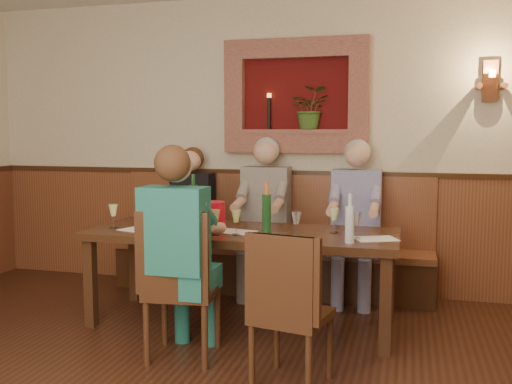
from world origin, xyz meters
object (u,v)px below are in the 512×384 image
Objects in this scene: person_bench_right at (355,235)px; wine_bottle_green_a at (267,212)px; bench at (270,258)px; chair_near_left at (182,315)px; person_bench_left at (190,231)px; water_bottle at (350,223)px; chair_near_right at (290,341)px; person_bench_mid at (264,230)px; spittoon_bucket at (213,216)px; dining_table at (242,240)px; wine_bottle_green_b at (193,204)px; person_chair_front at (180,272)px.

person_bench_right is 3.78× the size of wine_bottle_green_a.
bench is 2.94× the size of chair_near_left.
wine_bottle_green_a is at bearing -42.25° from person_bench_left.
chair_near_left is at bearing -119.94° from wine_bottle_green_a.
water_bottle is at bearing -55.12° from bench.
person_bench_right is at bearing 93.21° from water_bottle.
person_bench_right reaches higher than chair_near_right.
person_bench_mid is 6.61× the size of spittoon_bucket.
person_bench_mid is (0.16, 1.59, 0.31)m from chair_near_left.
dining_table is 1.65× the size of person_bench_right.
wine_bottle_green_b reaches higher than chair_near_right.
spittoon_bucket is (-0.23, -0.97, 0.53)m from bench.
chair_near_right is 1.96m from person_bench_mid.
wine_bottle_green_a is at bearing -19.11° from wine_bottle_green_b.
chair_near_left is 2.65× the size of wine_bottle_green_a.
bench is 1.75m from person_chair_front.
water_bottle is (0.65, -0.24, -0.02)m from wine_bottle_green_a.
spittoon_bucket is at bearing 166.25° from water_bottle.
spittoon_bucket is 0.53× the size of wine_bottle_green_b.
chair_near_right is 1.19m from wine_bottle_green_a.
wine_bottle_green_b is at bearing 143.68° from chair_near_right.
dining_table is at bearing -47.40° from person_bench_left.
person_bench_mid reaches higher than dining_table.
dining_table is 2.35× the size of chair_near_left.
chair_near_right is 2.45× the size of wine_bottle_green_a.
dining_table is 1.63× the size of person_bench_mid.
person_bench_left is 0.74m from person_bench_mid.
water_bottle is (1.09, -0.27, 0.03)m from spittoon_bucket.
bench is 1.61m from water_bottle.
wine_bottle_green_b is (-0.69, 0.24, 0.02)m from wine_bottle_green_a.
person_bench_mid is 0.92m from spittoon_bucket.
person_bench_mid is 0.84m from wine_bottle_green_b.
wine_bottle_green_a reaches higher than chair_near_right.
person_bench_right is 3.48× the size of wine_bottle_green_b.
wine_bottle_green_a is at bearing 60.59° from person_chair_front.
chair_near_right is at bearing -47.66° from wine_bottle_green_b.
person_chair_front is 0.89m from wine_bottle_green_a.
chair_near_right is 4.24× the size of spittoon_bucket.
wine_bottle_green_b is at bearing -65.62° from person_bench_left.
person_bench_right is at bearing 51.41° from chair_near_left.
person_bench_mid is 3.52× the size of wine_bottle_green_b.
bench is at bearing 101.95° from wine_bottle_green_a.
bench is 8.64× the size of water_bottle.
wine_bottle_green_a reaches higher than spittoon_bucket.
spittoon_bucket reaches higher than dining_table.
bench is at bearing 76.84° from chair_near_left.
bench is 2.02m from chair_near_right.
water_bottle is at bearing 24.47° from person_chair_front.
wine_bottle_green_a is at bearing -78.05° from bench.
wine_bottle_green_b is (-0.47, -0.76, 0.60)m from bench.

